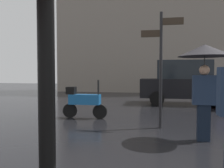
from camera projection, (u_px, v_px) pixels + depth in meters
The scene contains 4 objects.
pedestrian_with_umbrella at pixel (205, 62), 4.96m from camera, with size 1.12×1.12×2.05m.
parked_scooter at pixel (83, 101), 7.56m from camera, with size 1.46×0.32×1.23m.
parked_car_right at pixel (186, 82), 11.09m from camera, with size 4.36×2.00×2.05m.
street_signpost at pixel (161, 58), 6.14m from camera, with size 1.08×0.08×3.03m.
Camera 1 is at (0.58, -2.01, 1.44)m, focal length 37.81 mm.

